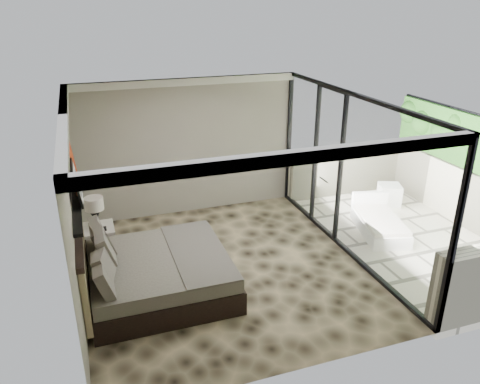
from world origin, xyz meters
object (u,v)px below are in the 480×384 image
object	(u,v)px
lounger	(379,223)
ottoman	(389,194)
bed	(153,272)
nightstand	(98,239)
table_lamp	(95,209)

from	to	relation	value
lounger	ottoman	bearing A→B (deg)	62.35
bed	lounger	distance (m)	4.51
nightstand	table_lamp	world-z (taller)	table_lamp
nightstand	lounger	bearing A→B (deg)	-25.32
bed	ottoman	size ratio (longest dim) A/B	4.82
table_lamp	lounger	xyz separation A→B (m)	(5.18, -0.83, -0.71)
bed	lounger	size ratio (longest dim) A/B	1.36
bed	table_lamp	distance (m)	1.70
bed	nightstand	size ratio (longest dim) A/B	3.77
bed	table_lamp	size ratio (longest dim) A/B	3.73
table_lamp	lounger	distance (m)	5.29
lounger	bed	bearing A→B (deg)	-157.16
nightstand	table_lamp	xyz separation A→B (m)	(0.01, -0.05, 0.60)
nightstand	lounger	world-z (taller)	nightstand
nightstand	ottoman	size ratio (longest dim) A/B	1.28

